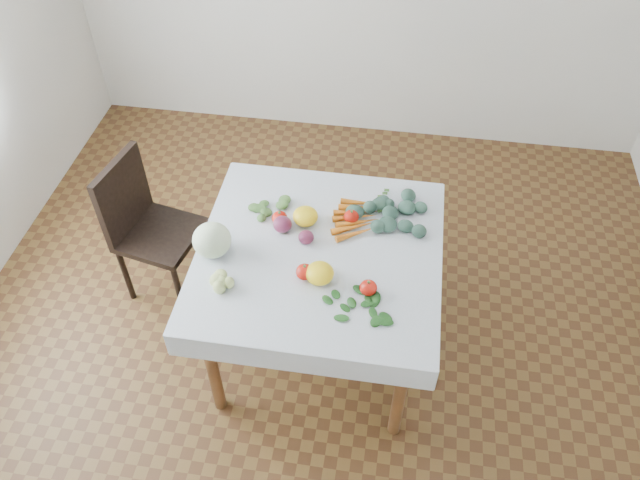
% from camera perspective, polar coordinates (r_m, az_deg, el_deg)
% --- Properties ---
extents(ground, '(4.00, 4.00, 0.00)m').
position_cam_1_polar(ground, '(3.48, -0.06, -9.47)').
color(ground, brown).
extents(table, '(1.00, 1.00, 0.75)m').
position_cam_1_polar(table, '(2.96, -0.07, -2.37)').
color(table, brown).
rests_on(table, ground).
extents(tablecloth, '(1.12, 1.12, 0.01)m').
position_cam_1_polar(tablecloth, '(2.88, -0.07, -1.08)').
color(tablecloth, white).
rests_on(tablecloth, table).
extents(chair, '(0.47, 0.47, 0.87)m').
position_cam_1_polar(chair, '(3.51, -15.74, 1.68)').
color(chair, black).
rests_on(chair, ground).
extents(cabbage, '(0.20, 0.20, 0.16)m').
position_cam_1_polar(cabbage, '(2.86, -9.86, -0.01)').
color(cabbage, '#DFF1CA').
rests_on(cabbage, tablecloth).
extents(tomato_a, '(0.09, 0.09, 0.07)m').
position_cam_1_polar(tomato_a, '(2.99, -3.71, 2.01)').
color(tomato_a, red).
rests_on(tomato_a, tablecloth).
extents(tomato_b, '(0.07, 0.07, 0.06)m').
position_cam_1_polar(tomato_b, '(3.00, 2.88, 2.14)').
color(tomato_b, red).
rests_on(tomato_b, tablecloth).
extents(tomato_c, '(0.09, 0.09, 0.07)m').
position_cam_1_polar(tomato_c, '(2.75, -1.41, -2.93)').
color(tomato_c, red).
rests_on(tomato_c, tablecloth).
extents(tomato_d, '(0.09, 0.09, 0.07)m').
position_cam_1_polar(tomato_d, '(2.70, 4.43, -4.37)').
color(tomato_d, red).
rests_on(tomato_d, tablecloth).
extents(heirloom_back, '(0.16, 0.16, 0.09)m').
position_cam_1_polar(heirloom_back, '(2.98, -1.34, 2.18)').
color(heirloom_back, yellow).
rests_on(heirloom_back, tablecloth).
extents(heirloom_front, '(0.13, 0.13, 0.09)m').
position_cam_1_polar(heirloom_front, '(2.73, -0.03, -3.06)').
color(heirloom_front, yellow).
rests_on(heirloom_front, tablecloth).
extents(onion_a, '(0.11, 0.11, 0.08)m').
position_cam_1_polar(onion_a, '(2.95, -3.45, 1.45)').
color(onion_a, '#5A1935').
rests_on(onion_a, tablecloth).
extents(onion_b, '(0.08, 0.08, 0.06)m').
position_cam_1_polar(onion_b, '(2.90, -1.28, 0.26)').
color(onion_b, '#5A1935').
rests_on(onion_b, tablecloth).
extents(tomatillo_cluster, '(0.17, 0.12, 0.05)m').
position_cam_1_polar(tomatillo_cluster, '(2.77, -9.37, -3.52)').
color(tomatillo_cluster, '#CFD97D').
rests_on(tomatillo_cluster, tablecloth).
extents(carrot_bunch, '(0.22, 0.30, 0.03)m').
position_cam_1_polar(carrot_bunch, '(3.02, 3.49, 2.07)').
color(carrot_bunch, orange).
rests_on(carrot_bunch, tablecloth).
extents(kale_bunch, '(0.39, 0.30, 0.05)m').
position_cam_1_polar(kale_bunch, '(3.06, 6.28, 2.77)').
color(kale_bunch, '#325244').
rests_on(kale_bunch, tablecloth).
extents(basil_bunch, '(0.29, 0.23, 0.01)m').
position_cam_1_polar(basil_bunch, '(2.67, 3.34, -6.19)').
color(basil_bunch, '#1F531A').
rests_on(basil_bunch, tablecloth).
extents(dill_bunch, '(0.26, 0.19, 0.03)m').
position_cam_1_polar(dill_bunch, '(3.06, -4.13, 2.66)').
color(dill_bunch, '#507636').
rests_on(dill_bunch, tablecloth).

